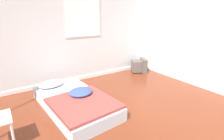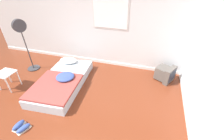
{
  "view_description": "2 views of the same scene",
  "coord_description": "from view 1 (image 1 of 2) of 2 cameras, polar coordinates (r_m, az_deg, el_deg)",
  "views": [
    {
      "loc": [
        -1.56,
        -1.63,
        1.76
      ],
      "look_at": [
        0.75,
        1.85,
        0.43
      ],
      "focal_mm": 28.0,
      "sensor_mm": 36.0,
      "label": 1
    },
    {
      "loc": [
        1.65,
        -1.3,
        2.57
      ],
      "look_at": [
        0.79,
        1.64,
        0.51
      ],
      "focal_mm": 24.0,
      "sensor_mm": 36.0,
      "label": 2
    }
  ],
  "objects": [
    {
      "name": "crt_tv",
      "position": [
        5.61,
        8.97,
        1.42
      ],
      "size": [
        0.58,
        0.57,
        0.43
      ],
      "color": "#56514C",
      "rests_on": "ground_plane"
    },
    {
      "name": "wall_back",
      "position": [
        4.67,
        -14.11,
        11.47
      ],
      "size": [
        7.53,
        0.08,
        2.6
      ],
      "color": "silver",
      "rests_on": "ground_plane"
    },
    {
      "name": "ground_plane",
      "position": [
        2.86,
        8.52,
        -20.51
      ],
      "size": [
        20.0,
        20.0,
        0.0
      ],
      "primitive_type": "plane",
      "color": "maroon"
    },
    {
      "name": "mattress_bed",
      "position": [
        3.53,
        -12.24,
        -9.87
      ],
      "size": [
        1.17,
        2.03,
        0.38
      ],
      "color": "silver",
      "rests_on": "ground_plane"
    }
  ]
}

